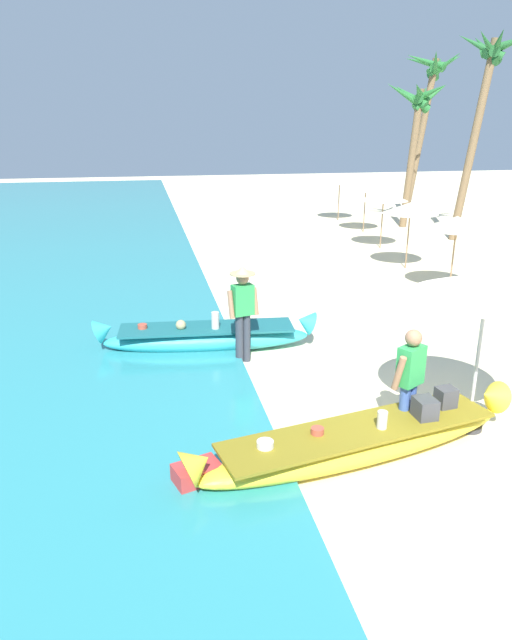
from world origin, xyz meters
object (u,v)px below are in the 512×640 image
(palm_tree_tall_inland, at_px, (431,86))
(palm_tree_leaning_seaward, at_px, (490,72))
(palm_tree_mid_cluster, at_px, (417,111))
(patio_umbrella_large, at_px, (488,286))
(person_vendor_hatted, at_px, (243,307))
(person_tourist_customer, at_px, (410,378))
(boat_cyan_midground, at_px, (207,337))
(cooler_box, at_px, (197,476))
(boat_yellow_foreground, at_px, (361,441))

(palm_tree_tall_inland, relative_size, palm_tree_leaning_seaward, 0.98)
(palm_tree_mid_cluster, bearing_deg, patio_umbrella_large, -112.32)
(person_vendor_hatted, relative_size, palm_tree_tall_inland, 0.26)
(person_vendor_hatted, distance_m, person_tourist_customer, 3.45)
(palm_tree_tall_inland, xyz_separation_m, palm_tree_leaning_seaward, (-0.46, -5.05, 0.17))
(boat_cyan_midground, xyz_separation_m, patio_umbrella_large, (3.26, -3.64, 1.82))
(person_vendor_hatted, relative_size, cooler_box, 3.29)
(boat_cyan_midground, xyz_separation_m, palm_tree_tall_inland, (11.19, 14.02, 5.22))
(boat_cyan_midground, height_order, cooler_box, boat_cyan_midground)
(boat_cyan_midground, distance_m, cooler_box, 4.32)
(person_vendor_hatted, bearing_deg, patio_umbrella_large, -47.94)
(boat_yellow_foreground, xyz_separation_m, cooler_box, (-2.10, -0.23, -0.10))
(person_vendor_hatted, height_order, patio_umbrella_large, patio_umbrella_large)
(patio_umbrella_large, bearing_deg, person_tourist_customer, -179.21)
(palm_tree_mid_cluster, bearing_deg, palm_tree_leaning_seaward, -67.79)
(boat_cyan_midground, bearing_deg, boat_yellow_foreground, -69.77)
(person_tourist_customer, relative_size, palm_tree_leaning_seaward, 0.22)
(person_vendor_hatted, relative_size, palm_tree_mid_cluster, 0.31)
(person_vendor_hatted, distance_m, cooler_box, 3.90)
(cooler_box, bearing_deg, boat_cyan_midground, 63.91)
(boat_yellow_foreground, relative_size, cooler_box, 8.78)
(boat_yellow_foreground, distance_m, person_vendor_hatted, 3.59)
(boat_cyan_midground, xyz_separation_m, cooler_box, (-0.61, -4.27, -0.11))
(palm_tree_leaning_seaward, relative_size, palm_tree_mid_cluster, 1.25)
(boat_yellow_foreground, relative_size, palm_tree_tall_inland, 0.68)
(cooler_box, bearing_deg, person_vendor_hatted, 53.90)
(person_vendor_hatted, bearing_deg, person_tourist_customer, -60.16)
(person_tourist_customer, bearing_deg, cooler_box, -167.90)
(palm_tree_mid_cluster, bearing_deg, cooler_box, -122.44)
(person_vendor_hatted, height_order, palm_tree_leaning_seaward, palm_tree_leaning_seaward)
(boat_yellow_foreground, xyz_separation_m, palm_tree_leaning_seaward, (9.23, 13.01, 5.40))
(person_vendor_hatted, distance_m, palm_tree_tall_inland, 18.66)
(boat_cyan_midground, bearing_deg, person_vendor_hatted, -49.02)
(boat_yellow_foreground, height_order, patio_umbrella_large, patio_umbrella_large)
(palm_tree_leaning_seaward, bearing_deg, boat_cyan_midground, -140.09)
(person_vendor_hatted, bearing_deg, palm_tree_tall_inland, 54.13)
(boat_cyan_midground, height_order, palm_tree_leaning_seaward, palm_tree_leaning_seaward)
(boat_yellow_foreground, height_order, person_vendor_hatted, person_vendor_hatted)
(person_vendor_hatted, bearing_deg, boat_yellow_foreground, -74.84)
(boat_yellow_foreground, xyz_separation_m, boat_cyan_midground, (-1.49, 4.05, 0.01))
(boat_yellow_foreground, bearing_deg, cooler_box, -173.84)
(boat_yellow_foreground, xyz_separation_m, person_tourist_customer, (0.80, 0.40, 0.62))
(boat_yellow_foreground, relative_size, palm_tree_mid_cluster, 0.84)
(boat_yellow_foreground, distance_m, palm_tree_leaning_seaward, 16.84)
(cooler_box, bearing_deg, palm_tree_tall_inland, 39.26)
(person_vendor_hatted, bearing_deg, palm_tree_leaning_seaward, 43.49)
(cooler_box, bearing_deg, palm_tree_leaning_seaward, 31.52)
(boat_cyan_midground, height_order, person_tourist_customer, person_tourist_customer)
(person_tourist_customer, distance_m, patio_umbrella_large, 1.55)
(patio_umbrella_large, height_order, cooler_box, patio_umbrella_large)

